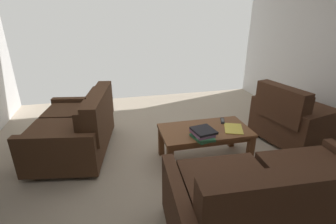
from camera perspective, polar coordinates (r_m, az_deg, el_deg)
ground_plane at (r=3.14m, az=1.14°, el=-12.65°), size 4.93×5.46×0.01m
sofa_main at (r=2.32m, az=23.15°, el=-17.93°), size 1.75×0.93×0.85m
loveseat_near at (r=3.51m, az=-19.76°, el=-3.49°), size 1.10×1.44×0.82m
coffee_table at (r=3.14m, az=8.30°, el=-4.96°), size 1.08×0.58×0.43m
armchair_side at (r=3.94m, az=26.18°, el=-1.28°), size 0.99×1.09×0.87m
book_stack at (r=2.88m, az=7.91°, el=-4.93°), size 0.27×0.31×0.11m
tv_remote at (r=3.35m, az=12.18°, el=-1.92°), size 0.10×0.17×0.02m
loose_magazine at (r=3.19m, az=14.53°, el=-3.63°), size 0.30×0.35×0.01m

